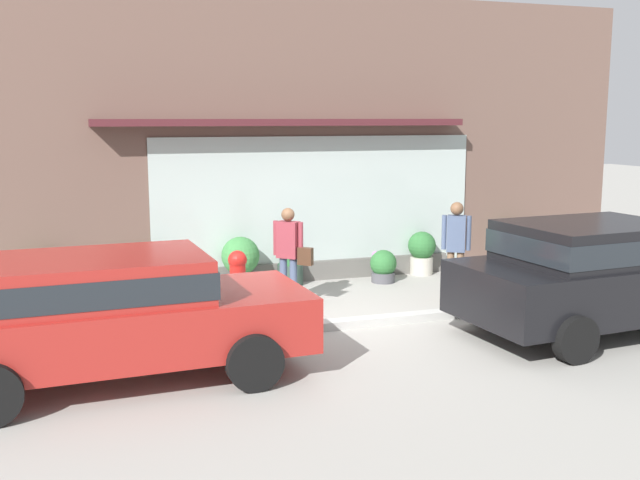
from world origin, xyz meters
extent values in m
plane|color=#9E9B93|center=(0.00, 0.00, 0.00)|extent=(60.00, 60.00, 0.00)
cube|color=#B2B2AD|center=(0.00, -0.20, 0.06)|extent=(14.00, 0.24, 0.12)
cube|color=brown|center=(0.00, 3.20, 2.60)|extent=(14.00, 0.36, 5.19)
cube|color=#ADBCB7|center=(0.63, 3.00, 1.44)|extent=(6.10, 0.03, 2.43)
cube|color=#4C1E23|center=(0.00, 2.85, 2.91)|extent=(6.70, 0.56, 0.12)
cube|color=#605E59|center=(0.00, 2.98, 0.18)|extent=(6.50, 0.20, 0.36)
cylinder|color=red|center=(-1.30, 1.18, 0.03)|extent=(0.37, 0.37, 0.06)
cylinder|color=red|center=(-1.30, 1.18, 0.40)|extent=(0.25, 0.25, 0.68)
sphere|color=red|center=(-1.30, 1.18, 0.82)|extent=(0.29, 0.29, 0.29)
cylinder|color=red|center=(-1.46, 1.18, 0.43)|extent=(0.10, 0.09, 0.09)
cylinder|color=red|center=(-1.14, 1.18, 0.43)|extent=(0.10, 0.09, 0.09)
cylinder|color=red|center=(-1.30, 1.02, 0.43)|extent=(0.09, 0.10, 0.09)
cylinder|color=#475675|center=(-0.38, 1.24, 0.39)|extent=(0.12, 0.12, 0.78)
cylinder|color=#475675|center=(-0.51, 1.36, 0.39)|extent=(0.12, 0.12, 0.78)
cube|color=#8E333D|center=(-0.45, 1.30, 1.07)|extent=(0.39, 0.38, 0.59)
sphere|color=brown|center=(-0.45, 1.30, 1.48)|extent=(0.21, 0.21, 0.21)
cylinder|color=#8E333D|center=(-0.28, 1.15, 1.09)|extent=(0.08, 0.08, 0.56)
cylinder|color=#8E333D|center=(-0.61, 1.45, 1.09)|extent=(0.08, 0.08, 0.56)
cube|color=#472D1E|center=(-0.23, 1.08, 0.83)|extent=(0.24, 0.24, 0.28)
cylinder|color=brown|center=(2.24, 0.87, 0.40)|extent=(0.12, 0.12, 0.80)
cylinder|color=brown|center=(2.37, 0.79, 0.40)|extent=(0.12, 0.12, 0.80)
cube|color=#475675|center=(2.30, 0.83, 1.10)|extent=(0.36, 0.33, 0.60)
sphere|color=brown|center=(2.30, 0.83, 1.52)|extent=(0.22, 0.22, 0.22)
cylinder|color=#475675|center=(2.13, 0.94, 1.12)|extent=(0.08, 0.08, 0.57)
cylinder|color=#475675|center=(2.47, 0.72, 1.12)|extent=(0.08, 0.08, 0.57)
cube|color=black|center=(3.28, -1.54, 0.67)|extent=(4.21, 2.15, 0.73)
cube|color=black|center=(3.07, -1.56, 1.28)|extent=(2.37, 1.86, 0.57)
cube|color=#1E2328|center=(3.07, -1.56, 1.28)|extent=(2.41, 1.88, 0.32)
cylinder|color=black|center=(4.47, -0.51, 0.30)|extent=(0.62, 0.23, 0.61)
cylinder|color=black|center=(1.94, -0.70, 0.30)|extent=(0.62, 0.23, 0.61)
cylinder|color=black|center=(2.09, -2.58, 0.30)|extent=(0.62, 0.23, 0.61)
cube|color=maroon|center=(-3.25, -1.39, 0.64)|extent=(4.40, 1.91, 0.64)
cube|color=maroon|center=(-3.46, -1.39, 1.20)|extent=(2.45, 1.69, 0.54)
cube|color=#1E2328|center=(-3.46, -1.39, 1.20)|extent=(2.49, 1.71, 0.30)
cylinder|color=black|center=(-1.94, -0.45, 0.32)|extent=(0.65, 0.21, 0.65)
cylinder|color=black|center=(-1.87, -2.21, 0.32)|extent=(0.65, 0.21, 0.65)
cylinder|color=#33473D|center=(0.00, 2.71, 0.19)|extent=(0.47, 0.47, 0.38)
cone|color=#23562D|center=(0.00, 2.71, 0.70)|extent=(0.42, 0.42, 0.65)
cylinder|color=#4C4C51|center=(4.71, 2.76, 0.20)|extent=(0.48, 0.48, 0.39)
sphere|color=#4C934C|center=(4.71, 2.76, 0.60)|extent=(0.58, 0.58, 0.58)
sphere|color=orange|center=(4.78, 2.65, 0.69)|extent=(0.10, 0.10, 0.10)
sphere|color=white|center=(4.64, 2.60, 0.73)|extent=(0.11, 0.11, 0.11)
cylinder|color=#9E6042|center=(-2.54, 2.69, 0.14)|extent=(0.34, 0.34, 0.28)
sphere|color=#3D8442|center=(-2.54, 2.69, 0.48)|extent=(0.47, 0.47, 0.47)
cylinder|color=#B7B2A3|center=(2.67, 2.78, 0.17)|extent=(0.44, 0.44, 0.34)
sphere|color=#2D6B33|center=(2.67, 2.78, 0.57)|extent=(0.54, 0.54, 0.54)
cylinder|color=#33473D|center=(-4.18, 2.71, 0.15)|extent=(0.42, 0.42, 0.30)
sphere|color=#4C934C|center=(-4.18, 2.71, 0.54)|extent=(0.58, 0.58, 0.58)
cylinder|color=#4C4C51|center=(1.68, 2.37, 0.09)|extent=(0.43, 0.43, 0.18)
sphere|color=#2D6B33|center=(1.68, 2.37, 0.35)|extent=(0.49, 0.49, 0.49)
sphere|color=#B266B7|center=(1.67, 2.28, 0.41)|extent=(0.11, 0.11, 0.11)
sphere|color=#E5C64C|center=(1.61, 2.48, 0.49)|extent=(0.13, 0.13, 0.13)
sphere|color=#B266B7|center=(1.59, 2.51, 0.49)|extent=(0.14, 0.14, 0.14)
cylinder|color=#4C4C51|center=(-0.91, 2.69, 0.15)|extent=(0.42, 0.42, 0.31)
sphere|color=#3D8442|center=(-0.91, 2.69, 0.59)|extent=(0.67, 0.67, 0.67)
camera|label=1|loc=(-3.70, -9.84, 2.99)|focal=41.49mm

